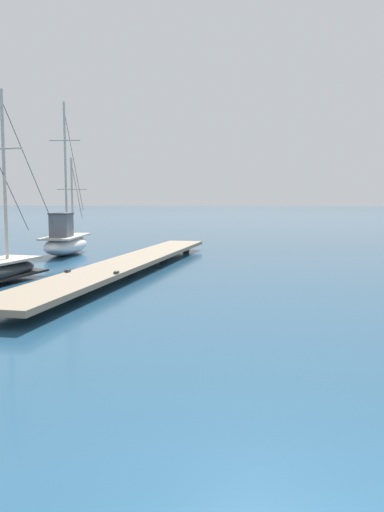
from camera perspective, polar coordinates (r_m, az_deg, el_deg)
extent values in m
cube|color=gray|center=(19.99, -6.61, -0.62)|extent=(3.36, 18.37, 0.16)
cylinder|color=#3D3023|center=(15.82, -12.01, -3.34)|extent=(0.36, 0.36, 0.29)
cylinder|color=#3D3023|center=(20.02, -6.60, -1.26)|extent=(0.36, 0.36, 0.29)
cylinder|color=#3D3023|center=(24.35, -3.09, 0.09)|extent=(0.36, 0.36, 0.29)
cylinder|color=#3D3023|center=(28.76, -0.65, 1.04)|extent=(0.36, 0.36, 0.29)
cube|color=#333338|center=(16.92, -13.23, -1.57)|extent=(0.14, 0.21, 0.08)
cube|color=#333338|center=(16.29, -8.14, -1.76)|extent=(0.14, 0.21, 0.08)
cylinder|color=#333338|center=(18.81, -19.54, 7.98)|extent=(0.43, 2.53, 3.64)
cylinder|color=#B2ADA3|center=(18.81, -19.55, 8.21)|extent=(0.11, 0.11, 5.57)
cylinder|color=#B2ADA3|center=(18.86, -19.65, 10.83)|extent=(1.42, 0.29, 0.06)
cylinder|color=#333338|center=(20.06, -17.02, 8.95)|extent=(0.48, 2.86, 4.12)
ellipsoid|color=silver|center=(26.81, -13.40, 1.16)|extent=(2.15, 5.04, 0.92)
cube|color=#B2AD9E|center=(26.78, -13.42, 2.05)|extent=(1.91, 4.53, 0.08)
cube|color=#565B66|center=(26.04, -13.88, 3.21)|extent=(0.97, 1.30, 1.08)
cube|color=#3D3D42|center=(26.01, -13.91, 4.46)|extent=(1.05, 1.40, 0.06)
cylinder|color=#B2ADA3|center=(26.99, -13.45, 9.05)|extent=(0.11, 0.11, 6.48)
cylinder|color=#B2ADA3|center=(27.10, -13.53, 12.01)|extent=(1.52, 0.21, 0.06)
cylinder|color=#333338|center=(28.69, -12.53, 9.54)|extent=(0.34, 3.35, 4.79)
cylinder|color=#B2ADA3|center=(28.01, -12.78, 6.31)|extent=(0.11, 0.11, 3.89)
cylinder|color=#B2ADA3|center=(28.02, -12.80, 7.02)|extent=(1.52, 0.21, 0.06)
cylinder|color=#333338|center=(29.03, -12.26, 6.69)|extent=(0.22, 2.02, 2.88)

